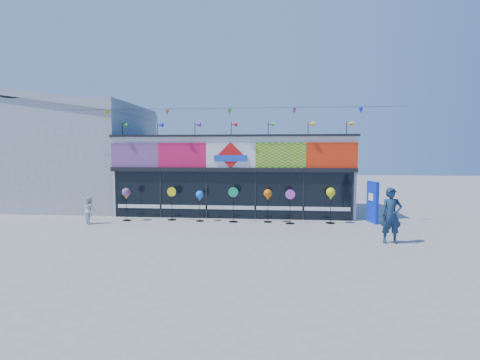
# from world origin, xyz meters

# --- Properties ---
(ground) EXTENTS (80.00, 80.00, 0.00)m
(ground) POSITION_xyz_m (0.00, 0.00, 0.00)
(ground) COLOR gray
(ground) RESTS_ON ground
(kite_shop) EXTENTS (16.00, 5.70, 5.31)m
(kite_shop) POSITION_xyz_m (0.00, 5.94, 2.05)
(kite_shop) COLOR silver
(kite_shop) RESTS_ON ground
(neighbour_building) EXTENTS (8.18, 7.20, 6.87)m
(neighbour_building) POSITION_xyz_m (-10.00, 7.00, 3.20)
(neighbour_building) COLOR #ABADB0
(neighbour_building) RESTS_ON ground
(blue_sign) EXTENTS (0.33, 0.96, 1.91)m
(blue_sign) POSITION_xyz_m (6.62, 3.01, 0.96)
(blue_sign) COLOR #0D2CCA
(blue_sign) RESTS_ON ground
(spinner_0) EXTENTS (0.39, 0.39, 1.55)m
(spinner_0) POSITION_xyz_m (-4.85, 2.38, 1.24)
(spinner_0) COLOR black
(spinner_0) RESTS_ON ground
(spinner_1) EXTENTS (0.44, 0.40, 1.58)m
(spinner_1) POSITION_xyz_m (-2.76, 2.77, 0.84)
(spinner_1) COLOR black
(spinner_1) RESTS_ON ground
(spinner_2) EXTENTS (0.37, 0.37, 1.45)m
(spinner_2) POSITION_xyz_m (-1.36, 2.58, 1.16)
(spinner_2) COLOR black
(spinner_2) RESTS_ON ground
(spinner_3) EXTENTS (0.46, 0.41, 1.62)m
(spinner_3) POSITION_xyz_m (0.22, 2.53, 0.86)
(spinner_3) COLOR black
(spinner_3) RESTS_ON ground
(spinner_4) EXTENTS (0.39, 0.39, 1.54)m
(spinner_4) POSITION_xyz_m (1.82, 2.66, 1.23)
(spinner_4) COLOR black
(spinner_4) RESTS_ON ground
(spinner_5) EXTENTS (0.44, 0.40, 1.56)m
(spinner_5) POSITION_xyz_m (2.84, 2.37, 0.83)
(spinner_5) COLOR black
(spinner_5) RESTS_ON ground
(spinner_6) EXTENTS (0.41, 0.41, 1.64)m
(spinner_6) POSITION_xyz_m (4.67, 2.64, 1.31)
(spinner_6) COLOR black
(spinner_6) RESTS_ON ground
(adult_man) EXTENTS (0.74, 0.49, 1.99)m
(adult_man) POSITION_xyz_m (6.29, -0.94, 0.99)
(adult_man) COLOR #162B45
(adult_man) RESTS_ON ground
(child) EXTENTS (0.67, 0.68, 1.24)m
(child) POSITION_xyz_m (-6.23, 1.52, 0.62)
(child) COLOR silver
(child) RESTS_ON ground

